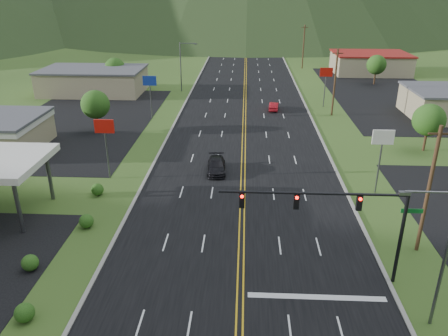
{
  "coord_description": "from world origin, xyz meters",
  "views": [
    {
      "loc": [
        0.09,
        -11.17,
        18.98
      ],
      "look_at": [
        -1.6,
        22.75,
        4.5
      ],
      "focal_mm": 35.0,
      "sensor_mm": 36.0,
      "label": 1
    }
  ],
  "objects_px": {
    "streetlight_east": "(441,251)",
    "car_dark_mid": "(216,166)",
    "streetlight_west": "(182,63)",
    "car_red_far": "(274,106)",
    "traffic_signal": "(342,212)"
  },
  "relations": [
    {
      "from": "car_red_far",
      "to": "car_dark_mid",
      "type": "bearing_deg",
      "value": 79.59
    },
    {
      "from": "streetlight_east",
      "to": "car_red_far",
      "type": "relative_size",
      "value": 2.28
    },
    {
      "from": "streetlight_west",
      "to": "car_dark_mid",
      "type": "height_order",
      "value": "streetlight_west"
    },
    {
      "from": "streetlight_west",
      "to": "car_red_far",
      "type": "distance_m",
      "value": 21.14
    },
    {
      "from": "traffic_signal",
      "to": "streetlight_east",
      "type": "relative_size",
      "value": 1.46
    },
    {
      "from": "streetlight_east",
      "to": "car_dark_mid",
      "type": "relative_size",
      "value": 1.88
    },
    {
      "from": "streetlight_east",
      "to": "streetlight_west",
      "type": "relative_size",
      "value": 1.0
    },
    {
      "from": "streetlight_east",
      "to": "car_dark_mid",
      "type": "distance_m",
      "value": 26.63
    },
    {
      "from": "streetlight_east",
      "to": "traffic_signal",
      "type": "bearing_deg",
      "value": 139.61
    },
    {
      "from": "traffic_signal",
      "to": "streetlight_east",
      "type": "distance_m",
      "value": 6.17
    },
    {
      "from": "streetlight_east",
      "to": "car_dark_mid",
      "type": "xyz_separation_m",
      "value": [
        -14.07,
        22.16,
        -4.49
      ]
    },
    {
      "from": "traffic_signal",
      "to": "car_dark_mid",
      "type": "bearing_deg",
      "value": 117.3
    },
    {
      "from": "streetlight_east",
      "to": "streetlight_west",
      "type": "height_order",
      "value": "same"
    },
    {
      "from": "car_dark_mid",
      "to": "streetlight_east",
      "type": "bearing_deg",
      "value": -61.23
    },
    {
      "from": "streetlight_east",
      "to": "car_red_far",
      "type": "height_order",
      "value": "streetlight_east"
    }
  ]
}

